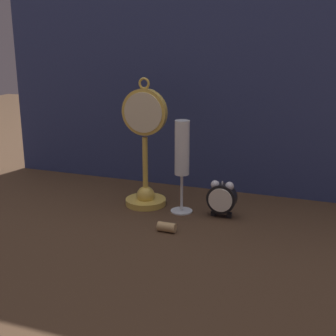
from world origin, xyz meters
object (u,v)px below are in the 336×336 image
at_px(alarm_clock_twin_bell, 222,197).
at_px(wine_cork, 167,227).
at_px(champagne_flute, 182,155).
at_px(pocket_watch_on_stand, 145,157).

height_order(alarm_clock_twin_bell, wine_cork, alarm_clock_twin_bell).
bearing_deg(champagne_flute, alarm_clock_twin_bell, 0.89).
distance_m(pocket_watch_on_stand, champagne_flute, 0.11).
bearing_deg(wine_cork, champagne_flute, 93.48).
distance_m(champagne_flute, wine_cork, 0.19).
xyz_separation_m(pocket_watch_on_stand, alarm_clock_twin_bell, (0.21, -0.01, -0.08)).
distance_m(alarm_clock_twin_bell, champagne_flute, 0.14).
xyz_separation_m(pocket_watch_on_stand, wine_cork, (0.11, -0.15, -0.12)).
xyz_separation_m(pocket_watch_on_stand, champagne_flute, (0.11, -0.02, 0.02)).
bearing_deg(pocket_watch_on_stand, champagne_flute, -8.63).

